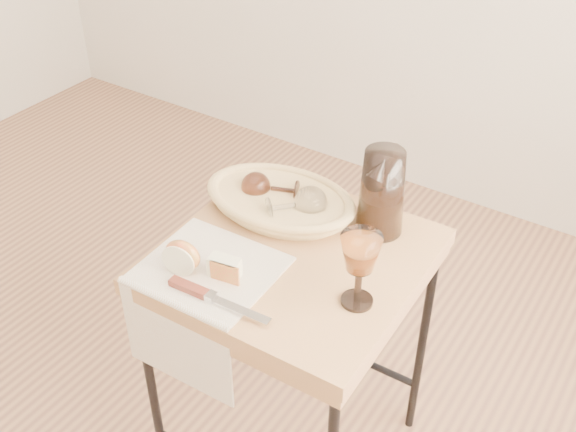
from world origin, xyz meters
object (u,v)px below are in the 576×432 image
Objects in this scene: side_table at (292,362)px; wine_goblet at (359,270)px; goblet_lying_b at (293,205)px; pitcher at (382,192)px; tea_towel at (210,269)px; apple_half at (182,255)px; bread_basket at (280,203)px; goblet_lying_a at (273,189)px; table_knife at (214,298)px.

side_table is 4.12× the size of wine_goblet.
pitcher reaches higher than goblet_lying_b.
apple_half reaches higher than tea_towel.
bread_basket is at bearing 150.00° from wine_goblet.
tea_towel is at bearing -129.39° from side_table.
wine_goblet is (0.35, -0.20, 0.04)m from goblet_lying_a.
tea_towel is 0.35m from wine_goblet.
pitcher reaches higher than apple_half.
bread_basket is at bearing -149.66° from pitcher.
goblet_lying_a is at bearing 107.37° from goblet_lying_b.
bread_basket is (-0.12, 0.12, 0.40)m from side_table.
side_table is 0.49m from apple_half.
table_knife reaches higher than side_table.
goblet_lying_b is 0.31m from apple_half.
pitcher reaches higher than bread_basket.
tea_towel is 0.26m from goblet_lying_b.
wine_goblet is (0.08, -0.26, -0.02)m from pitcher.
wine_goblet reaches higher than apple_half.
goblet_lying_a is at bearing 148.85° from bread_basket.
table_knife reaches higher than tea_towel.
bread_basket is at bearing 97.94° from table_knife.
goblet_lying_b is (0.05, -0.02, 0.03)m from bread_basket.
goblet_lying_b is at bearing 135.27° from goblet_lying_a.
bread_basket is 1.35× the size of pitcher.
side_table is at bearing 75.28° from table_knife.
goblet_lying_b reaches higher than tea_towel.
wine_goblet is (0.33, 0.09, 0.09)m from tea_towel.
pitcher is at bearing 170.42° from goblet_lying_a.
tea_towel is at bearing -96.33° from bread_basket.
apple_half is (-0.05, -0.03, 0.04)m from tea_towel.
pitcher is 0.27m from wine_goblet.
goblet_lying_a is (-0.03, 0.02, 0.02)m from bread_basket.
table_knife is at bearing -47.79° from tea_towel.
goblet_lying_a is at bearing 150.29° from wine_goblet.
wine_goblet is (0.32, -0.19, 0.06)m from bread_basket.
bread_basket is (0.01, 0.27, 0.02)m from tea_towel.
side_table is at bearing 115.95° from goblet_lying_a.
bread_basket is 0.31m from apple_half.
goblet_lying_b reaches higher than goblet_lying_a.
wine_goblet reaches higher than goblet_lying_b.
goblet_lying_a reaches higher than apple_half.
pitcher is 1.05× the size of table_knife.
pitcher is at bearing 39.20° from apple_half.
bread_basket is at bearing 133.71° from side_table.
pitcher reaches higher than side_table.
tea_towel reaches higher than side_table.
goblet_lying_a is at bearing 102.08° from table_knife.
side_table is 0.53m from pitcher.
pitcher reaches higher than table_knife.
goblet_lying_a reaches higher than side_table.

